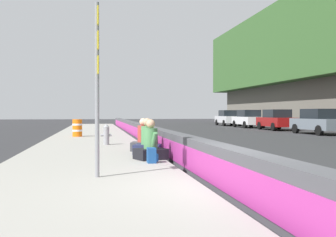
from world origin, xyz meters
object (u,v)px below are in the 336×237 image
at_px(construction_barrel, 77,128).
at_px(parked_car_fourth, 319,121).
at_px(seated_person_foreground, 151,147).
at_px(parked_car_far, 248,119).
at_px(seated_person_middle, 147,143).
at_px(seated_person_rear, 143,141).
at_px(route_sign_post, 97,76).
at_px(backpack, 152,156).
at_px(parked_car_midline, 276,120).
at_px(parked_car_farther, 228,118).
at_px(fire_hydrant, 106,134).

relative_size(construction_barrel, parked_car_fourth, 0.21).
bearing_deg(seated_person_foreground, parked_car_far, -27.22).
bearing_deg(seated_person_middle, seated_person_rear, -0.11).
distance_m(route_sign_post, backpack, 3.17).
bearing_deg(route_sign_post, seated_person_foreground, -27.38).
bearing_deg(seated_person_rear, route_sign_post, 163.74).
bearing_deg(parked_car_fourth, parked_car_midline, 0.02).
relative_size(seated_person_rear, parked_car_farther, 0.25).
height_order(seated_person_foreground, backpack, seated_person_foreground).
bearing_deg(parked_car_farther, construction_barrel, 142.00).
bearing_deg(seated_person_rear, construction_barrel, 16.70).
relative_size(parked_car_fourth, parked_car_midline, 1.00).
bearing_deg(parked_car_far, fire_hydrant, 144.64).
bearing_deg(parked_car_fourth, seated_person_foreground, 135.14).
bearing_deg(backpack, seated_person_middle, -4.18).
xyz_separation_m(seated_person_middle, backpack, (-2.20, 0.16, -0.17)).
relative_size(parked_car_fourth, parked_car_far, 1.01).
bearing_deg(parked_car_far, seated_person_foreground, 152.78).
xyz_separation_m(fire_hydrant, backpack, (-6.16, -1.03, -0.25)).
xyz_separation_m(backpack, parked_car_farther, (31.88, -13.00, 0.53)).
xyz_separation_m(backpack, parked_car_far, (25.98, -13.03, 0.53)).
xyz_separation_m(backpack, construction_barrel, (12.09, 2.46, 0.28)).
height_order(backpack, parked_car_farther, parked_car_farther).
relative_size(construction_barrel, parked_car_farther, 0.21).
distance_m(seated_person_foreground, parked_car_farther, 33.66).
bearing_deg(backpack, parked_car_farther, -22.19).
relative_size(construction_barrel, parked_car_midline, 0.21).
xyz_separation_m(seated_person_foreground, parked_car_far, (25.17, -12.95, 0.37)).
bearing_deg(parked_car_fourth, seated_person_rear, 129.27).
bearing_deg(parked_car_fourth, seated_person_middle, 132.15).
height_order(route_sign_post, seated_person_middle, route_sign_post).
bearing_deg(seated_person_middle, route_sign_post, 159.73).
distance_m(route_sign_post, construction_barrel, 14.31).
distance_m(seated_person_middle, parked_car_far, 27.04).
bearing_deg(seated_person_middle, fire_hydrant, 16.72).
xyz_separation_m(parked_car_far, parked_car_farther, (5.90, 0.02, 0.00)).
bearing_deg(route_sign_post, seated_person_middle, -20.27).
xyz_separation_m(seated_person_middle, parked_car_far, (23.78, -12.87, 0.36)).
height_order(parked_car_fourth, parked_car_midline, same).
distance_m(parked_car_fourth, parked_car_midline, 6.34).
distance_m(fire_hydrant, parked_car_far, 24.29).
relative_size(seated_person_rear, backpack, 2.83).
bearing_deg(seated_person_foreground, backpack, 174.48).
height_order(backpack, parked_car_far, parked_car_far).
bearing_deg(parked_car_midline, parked_car_far, 2.49).
bearing_deg(backpack, parked_car_far, -26.63).
xyz_separation_m(seated_person_rear, parked_car_fourth, (10.72, -13.11, 0.37)).
xyz_separation_m(seated_person_foreground, parked_car_midline, (19.60, -13.19, 0.37)).
xyz_separation_m(route_sign_post, parked_car_midline, (22.50, -14.69, -1.37)).
distance_m(construction_barrel, parked_car_midline, 17.79).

